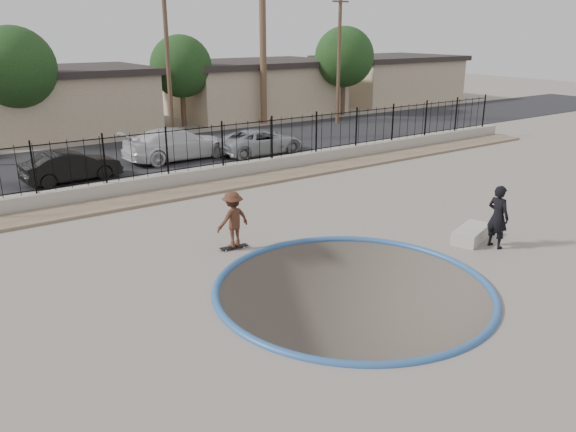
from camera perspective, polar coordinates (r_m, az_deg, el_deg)
The scene contains 23 objects.
ground at distance 25.17m, azimuth -13.32°, elevation 1.24°, with size 120.00×120.00×2.20m, color gray.
bowl_pit at distance 14.22m, azimuth 6.60°, elevation -7.28°, with size 6.84×6.84×1.80m, color #473F36, non-canonical shape.
coping_ring at distance 14.22m, azimuth 6.60°, elevation -7.28°, with size 7.04×7.04×0.20m, color #2D5993.
rock_strip at distance 22.36m, azimuth -10.83°, elevation 2.33°, with size 42.00×1.60×0.11m, color #907B5E.
retaining_wall at distance 23.27m, azimuth -11.99°, elevation 3.52°, with size 42.00×0.45×0.60m, color #A29C8E.
fence at distance 23.00m, azimuth -12.19°, elevation 6.41°, with size 40.00×0.04×1.80m.
street at distance 29.47m, azimuth -17.15°, elevation 5.66°, with size 90.00×8.00×0.04m, color black.
house_center at distance 38.23m, azimuth -22.01°, elevation 10.92°, with size 10.60×8.60×3.90m.
house_east at distance 43.57m, azimuth -3.47°, elevation 12.96°, with size 12.60×8.60×3.90m.
house_east_far at distance 52.21m, azimuth 10.13°, elevation 13.64°, with size 11.60×8.60×3.90m.
palm_right at distance 38.50m, azimuth -2.61°, elevation 20.23°, with size 2.30×2.30×10.30m.
utility_pole_mid at distance 32.11m, azimuth -12.16°, elevation 15.97°, with size 1.70×0.24×9.50m.
utility_pole_right at distance 38.44m, azimuth 5.21°, elevation 16.27°, with size 1.70×0.24×9.00m.
street_tree_left at distance 34.04m, azimuth -26.04°, elevation 13.39°, with size 4.32×4.32×6.36m.
street_tree_mid at distance 37.94m, azimuth -10.83°, elevation 14.69°, with size 3.96×3.96×5.83m.
street_tree_right at distance 42.69m, azimuth 5.73°, elevation 15.78°, with size 4.32×4.32×6.36m.
skater at distance 16.33m, azimuth -5.60°, elevation -0.65°, with size 1.06×0.61×1.64m, color brown.
skateboard at distance 16.60m, azimuth -5.52°, elevation -3.14°, with size 0.87×0.31×0.07m.
videographer at distance 17.48m, azimuth 20.54°, elevation -0.07°, with size 0.69×0.45×1.89m, color black.
concrete_ledge at distance 18.04m, azimuth 18.12°, elevation -1.74°, with size 1.60×0.70×0.40m, color #AEAA9A.
car_b at distance 25.24m, azimuth -21.13°, elevation 4.73°, with size 1.37×3.94×1.30m, color black.
car_c at distance 28.19m, azimuth -11.19°, elevation 7.22°, with size 2.16×5.32×1.54m, color silver.
car_d at distance 28.96m, azimuth -2.77°, elevation 7.58°, with size 2.13×4.61×1.28m, color #9A9FA3.
Camera 1 is at (-8.59, -10.52, 6.16)m, focal length 35.00 mm.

